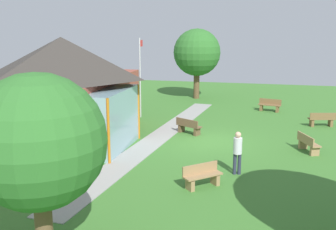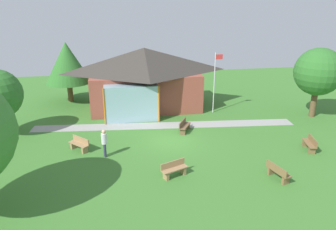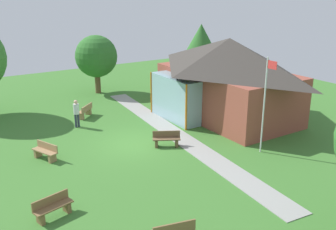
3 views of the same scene
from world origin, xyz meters
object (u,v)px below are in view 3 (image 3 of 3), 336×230
(tree_west_hedge, at_px, (96,56))
(tree_behind_pavilion_left, at_px, (201,47))
(pavilion, at_px, (226,77))
(bench_mid_left, at_px, (85,111))
(bench_front_center, at_px, (46,152))
(bench_front_right, at_px, (53,207))
(visitor_strolling_lawn, at_px, (76,111))
(flagpole, at_px, (265,101))
(bench_rear_near_path, at_px, (166,139))

(tree_west_hedge, relative_size, tree_behind_pavilion_left, 0.86)
(tree_west_hedge, xyz_separation_m, tree_behind_pavilion_left, (3.72, 7.69, 0.63))
(pavilion, bearing_deg, tree_behind_pavilion_left, 155.55)
(bench_mid_left, height_order, bench_front_center, same)
(bench_front_right, bearing_deg, visitor_strolling_lawn, -128.88)
(pavilion, xyz_separation_m, bench_mid_left, (-4.92, -7.88, -2.32))
(bench_front_right, height_order, tree_behind_pavilion_left, tree_behind_pavilion_left)
(flagpole, distance_m, bench_rear_near_path, 5.58)
(flagpole, xyz_separation_m, bench_rear_near_path, (-3.35, -3.76, -2.39))
(bench_mid_left, bearing_deg, bench_rear_near_path, -118.37)
(bench_mid_left, bearing_deg, bench_front_right, -159.83)
(visitor_strolling_lawn, bearing_deg, bench_front_center, -138.77)
(tree_west_hedge, bearing_deg, visitor_strolling_lawn, -31.80)
(visitor_strolling_lawn, distance_m, tree_west_hedge, 8.49)
(bench_rear_near_path, height_order, tree_west_hedge, tree_west_hedge)
(bench_rear_near_path, height_order, bench_front_center, same)
(tree_west_hedge, bearing_deg, bench_rear_near_path, -6.03)
(pavilion, distance_m, bench_front_right, 14.61)
(tree_behind_pavilion_left, bearing_deg, visitor_strolling_lawn, -74.69)
(visitor_strolling_lawn, bearing_deg, pavilion, -29.94)
(pavilion, bearing_deg, bench_front_center, -88.28)
(flagpole, relative_size, tree_behind_pavilion_left, 0.92)
(flagpole, distance_m, tree_west_hedge, 16.13)
(flagpole, bearing_deg, tree_west_hedge, -171.31)
(pavilion, relative_size, bench_front_right, 6.50)
(visitor_strolling_lawn, relative_size, tree_behind_pavilion_left, 0.32)
(bench_mid_left, distance_m, tree_behind_pavilion_left, 11.49)
(pavilion, height_order, visitor_strolling_lawn, pavilion)
(bench_mid_left, bearing_deg, tree_behind_pavilion_left, -34.15)
(bench_mid_left, relative_size, bench_rear_near_path, 0.92)
(pavilion, height_order, bench_mid_left, pavilion)
(pavilion, relative_size, tree_behind_pavilion_left, 1.85)
(flagpole, bearing_deg, bench_mid_left, -151.81)
(bench_front_right, height_order, bench_rear_near_path, same)
(bench_front_center, distance_m, tree_behind_pavilion_left, 16.89)
(bench_mid_left, height_order, bench_front_right, same)
(bench_front_right, distance_m, bench_front_center, 5.48)
(bench_mid_left, xyz_separation_m, tree_behind_pavilion_left, (-1.70, 10.89, 3.24))
(pavilion, height_order, bench_rear_near_path, pavilion)
(bench_front_center, xyz_separation_m, tree_west_hedge, (-10.70, 7.34, 2.61))
(bench_rear_near_path, distance_m, bench_front_center, 6.30)
(bench_mid_left, bearing_deg, pavilion, -74.99)
(bench_mid_left, height_order, tree_behind_pavilion_left, tree_behind_pavilion_left)
(pavilion, relative_size, bench_front_center, 6.53)
(tree_behind_pavilion_left, bearing_deg, flagpole, -23.27)
(bench_front_right, distance_m, tree_west_hedge, 18.37)
(bench_mid_left, distance_m, bench_front_right, 11.90)
(bench_front_right, bearing_deg, bench_front_center, -116.78)
(flagpole, bearing_deg, bench_rear_near_path, -131.68)
(bench_mid_left, xyz_separation_m, bench_rear_near_path, (7.17, 1.87, 0.00))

